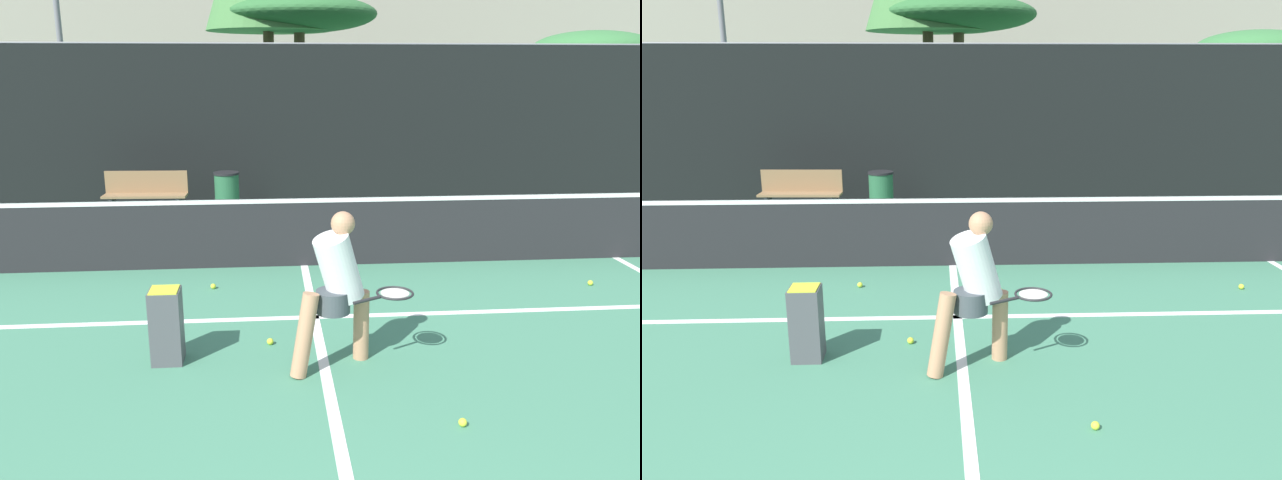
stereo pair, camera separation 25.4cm
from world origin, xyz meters
TOP-DOWN VIEW (x-y plane):
  - court_service_line at (0.00, 5.74)m, footprint 8.25×0.10m
  - court_center_mark at (0.00, 5.11)m, footprint 0.10×5.01m
  - net at (0.00, 7.62)m, footprint 11.09×0.09m
  - fence_back at (0.00, 11.65)m, footprint 24.00×0.06m
  - player_practicing at (0.12, 4.58)m, footprint 1.22×0.54m
  - tennis_ball_scattered_0 at (-1.18, 6.76)m, footprint 0.07×0.07m
  - tennis_ball_scattered_1 at (-0.49, 5.08)m, footprint 0.07×0.07m
  - tennis_ball_scattered_2 at (0.96, 3.49)m, footprint 0.07×0.07m
  - tennis_ball_scattered_4 at (3.54, 6.49)m, footprint 0.07×0.07m
  - tennis_ball_scattered_6 at (0.54, 6.49)m, footprint 0.07×0.07m
  - ball_hopper at (-1.44, 4.80)m, footprint 0.28×0.28m
  - courtside_bench at (-2.68, 10.67)m, footprint 1.50×0.45m
  - trash_bin at (-1.23, 10.78)m, footprint 0.47×0.47m
  - parked_car at (-3.78, 13.93)m, footprint 1.86×4.11m
  - tree_west at (0.42, 16.30)m, footprint 4.00×4.00m
  - tree_east at (8.18, 15.98)m, footprint 3.10×3.10m
  - building_far at (0.00, 26.34)m, footprint 36.00×2.40m

SIDE VIEW (x-z plane):
  - court_service_line at x=0.00m, z-range 0.00..0.01m
  - court_center_mark at x=0.00m, z-range 0.00..0.01m
  - tennis_ball_scattered_0 at x=-1.18m, z-range 0.00..0.07m
  - tennis_ball_scattered_1 at x=-0.49m, z-range 0.00..0.07m
  - tennis_ball_scattered_2 at x=0.96m, z-range 0.00..0.07m
  - tennis_ball_scattered_4 at x=3.54m, z-range 0.00..0.07m
  - tennis_ball_scattered_6 at x=0.54m, z-range 0.00..0.07m
  - ball_hopper at x=-1.44m, z-range 0.02..0.73m
  - trash_bin at x=-1.23m, z-range 0.00..0.82m
  - courtside_bench at x=-2.68m, z-range 0.03..0.89m
  - net at x=0.00m, z-range -0.02..1.05m
  - parked_car at x=-3.78m, z-range -0.11..1.30m
  - player_practicing at x=0.12m, z-range 0.05..1.50m
  - fence_back at x=0.00m, z-range -0.01..3.11m
  - building_far at x=0.00m, z-range 0.00..5.55m
  - tree_east at x=8.18m, z-range 1.32..4.94m
  - tree_west at x=0.42m, z-range 1.73..6.17m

